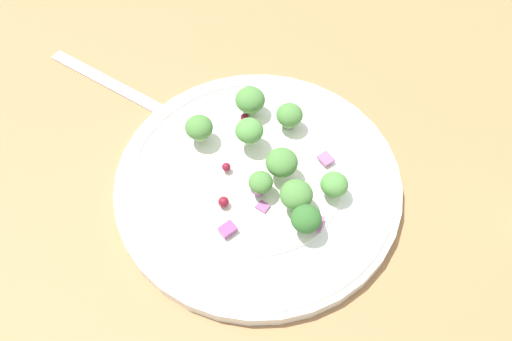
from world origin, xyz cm
name	(u,v)px	position (x,y,z in cm)	size (l,w,h in cm)	color
ground_plane	(253,203)	(0.00, 0.00, -1.00)	(180.00, 180.00, 2.00)	olive
plate	(256,182)	(1.11, 0.20, 0.86)	(25.26, 25.26, 1.70)	white
dressing_pool	(256,179)	(1.11, 0.20, 1.30)	(14.65, 14.65, 0.20)	white
broccoli_floret_0	(282,163)	(2.32, -1.65, 3.46)	(2.78, 2.78, 2.81)	#ADD18E
broccoli_floret_1	(297,194)	(0.06, -4.02, 3.35)	(2.76, 2.76, 2.79)	#ADD18E
broccoli_floret_2	(250,100)	(7.66, 3.99, 3.09)	(2.79, 2.79, 2.82)	#9EC684
broccoli_floret_3	(286,114)	(7.67, 0.31, 3.03)	(2.45, 2.45, 2.48)	#8EB77A
broccoli_floret_4	(306,219)	(-1.62, -5.62, 3.17)	(2.52, 2.52, 2.55)	#ADD18E
broccoli_floret_5	(334,185)	(2.63, -6.38, 2.82)	(2.37, 2.37, 2.40)	#ADD18E
broccoli_floret_6	(249,131)	(4.12, 2.32, 3.52)	(2.52, 2.52, 2.56)	#8EB77A
broccoli_floret_7	(199,128)	(2.68, 6.61, 3.23)	(2.51, 2.51, 2.54)	#ADD18E
broccoli_floret_8	(261,182)	(0.11, -0.78, 3.01)	(2.09, 2.09, 2.12)	#8EB77A
cranberry_0	(226,167)	(0.71, 2.90, 2.03)	(0.79, 0.79, 0.79)	maroon
cranberry_1	(245,118)	(6.61, 4.06, 1.70)	(0.80, 0.80, 0.80)	maroon
cranberry_2	(224,202)	(-2.51, 1.47, 1.99)	(0.94, 0.94, 0.94)	maroon
onion_bit_0	(315,223)	(-0.84, -6.18, 1.73)	(1.38, 1.34, 0.34)	#934C84
onion_bit_1	(263,207)	(-1.26, -1.59, 1.49)	(1.00, 0.87, 0.35)	#934C84
onion_bit_2	(231,231)	(-4.61, -0.27, 1.86)	(1.34, 1.04, 0.50)	#843D75
onion_bit_3	(260,188)	(0.24, -0.58, 1.74)	(0.96, 0.92, 0.45)	#A35B93
onion_bit_4	(326,159)	(5.49, -4.58, 1.84)	(1.25, 1.08, 0.36)	#A35B93
fork	(133,95)	(5.36, 15.91, 0.25)	(3.99, 18.68, 0.50)	silver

